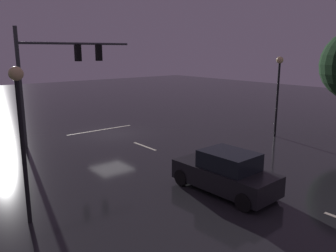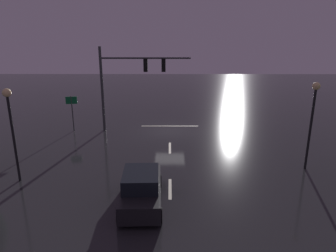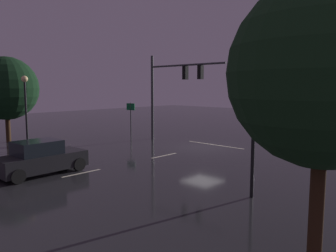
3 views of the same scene
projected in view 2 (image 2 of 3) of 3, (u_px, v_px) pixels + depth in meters
ground_plane at (170, 131)px, 25.28m from camera, size 80.00×80.00×0.00m
traffic_signal_assembly at (129, 75)px, 24.24m from camera, size 7.27×0.47×6.86m
lane_dash_far at (170, 148)px, 21.44m from camera, size 0.16×2.20×0.01m
lane_dash_mid at (170, 189)px, 15.69m from camera, size 0.16×2.20×0.01m
stop_bar at (170, 126)px, 26.68m from camera, size 5.00×0.16×0.01m
car_approaching at (141, 188)px, 14.07m from camera, size 2.04×4.42×1.70m
street_lamp_left_kerb at (313, 110)px, 17.12m from camera, size 0.44×0.44×5.17m
street_lamp_right_kerb at (11, 118)px, 15.58m from camera, size 0.44×0.44×5.09m
route_sign at (72, 106)px, 24.75m from camera, size 0.90×0.20×2.95m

